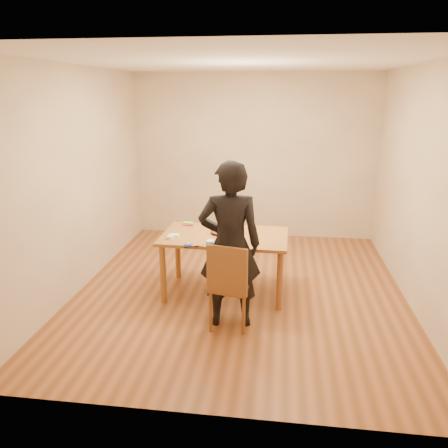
# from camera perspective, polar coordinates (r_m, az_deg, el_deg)

# --- Properties ---
(room_shell) EXTENTS (4.00, 4.50, 2.70)m
(room_shell) POSITION_cam_1_polar(r_m,az_deg,el_deg) (5.46, 2.62, 5.93)
(room_shell) COLOR brown
(room_shell) RESTS_ON ground
(dining_table) EXTENTS (1.51, 0.92, 0.04)m
(dining_table) POSITION_cam_1_polar(r_m,az_deg,el_deg) (5.22, 0.07, -1.63)
(dining_table) COLOR brown
(dining_table) RESTS_ON floor
(dining_chair) EXTENTS (0.47, 0.47, 0.04)m
(dining_chair) POSITION_cam_1_polar(r_m,az_deg,el_deg) (4.59, 0.68, -8.09)
(dining_chair) COLOR brown
(dining_chair) RESTS_ON floor
(cake_plate) EXTENTS (0.26, 0.26, 0.02)m
(cake_plate) POSITION_cam_1_polar(r_m,az_deg,el_deg) (5.27, -0.34, -1.11)
(cake_plate) COLOR red
(cake_plate) RESTS_ON dining_table
(cake) EXTENTS (0.23, 0.23, 0.07)m
(cake) POSITION_cam_1_polar(r_m,az_deg,el_deg) (5.25, -0.34, -0.62)
(cake) COLOR white
(cake) RESTS_ON cake_plate
(frosting_dome) EXTENTS (0.22, 0.22, 0.03)m
(frosting_dome) POSITION_cam_1_polar(r_m,az_deg,el_deg) (5.24, -0.34, -0.11)
(frosting_dome) COLOR white
(frosting_dome) RESTS_ON cake
(frosting_tub) EXTENTS (0.08, 0.08, 0.07)m
(frosting_tub) POSITION_cam_1_polar(r_m,az_deg,el_deg) (4.80, -1.82, -2.59)
(frosting_tub) COLOR white
(frosting_tub) RESTS_ON dining_table
(frosting_lid) EXTENTS (0.09, 0.09, 0.01)m
(frosting_lid) POSITION_cam_1_polar(r_m,az_deg,el_deg) (4.89, -4.68, -2.69)
(frosting_lid) COLOR #182B9E
(frosting_lid) RESTS_ON dining_table
(frosting_dollop) EXTENTS (0.04, 0.04, 0.02)m
(frosting_dollop) POSITION_cam_1_polar(r_m,az_deg,el_deg) (4.88, -4.69, -2.55)
(frosting_dollop) COLOR white
(frosting_dollop) RESTS_ON frosting_lid
(ramekin_green) EXTENTS (0.08, 0.08, 0.04)m
(ramekin_green) POSITION_cam_1_polar(r_m,az_deg,el_deg) (5.11, -7.02, -1.74)
(ramekin_green) COLOR white
(ramekin_green) RESTS_ON dining_table
(ramekin_yellow) EXTENTS (0.07, 0.07, 0.04)m
(ramekin_yellow) POSITION_cam_1_polar(r_m,az_deg,el_deg) (5.15, -6.27, -1.55)
(ramekin_yellow) COLOR white
(ramekin_yellow) RESTS_ON dining_table
(ramekin_multi) EXTENTS (0.09, 0.09, 0.04)m
(ramekin_multi) POSITION_cam_1_polar(r_m,az_deg,el_deg) (5.14, -6.68, -1.56)
(ramekin_multi) COLOR white
(ramekin_multi) RESTS_ON dining_table
(candy_box_pink) EXTENTS (0.14, 0.08, 0.02)m
(candy_box_pink) POSITION_cam_1_polar(r_m,az_deg,el_deg) (5.59, -4.67, -0.08)
(candy_box_pink) COLOR #C82F66
(candy_box_pink) RESTS_ON dining_table
(candy_box_green) EXTENTS (0.13, 0.07, 0.02)m
(candy_box_green) POSITION_cam_1_polar(r_m,az_deg,el_deg) (5.59, -4.71, 0.13)
(candy_box_green) COLOR green
(candy_box_green) RESTS_ON candy_box_pink
(spatula) EXTENTS (0.16, 0.09, 0.01)m
(spatula) POSITION_cam_1_polar(r_m,az_deg,el_deg) (4.82, -4.27, -2.97)
(spatula) COLOR black
(spatula) RESTS_ON dining_table
(person) EXTENTS (0.70, 0.51, 1.76)m
(person) POSITION_cam_1_polar(r_m,az_deg,el_deg) (4.46, 0.77, -2.80)
(person) COLOR black
(person) RESTS_ON floor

